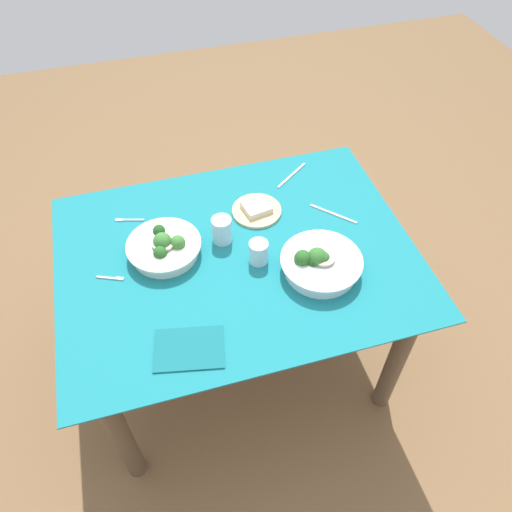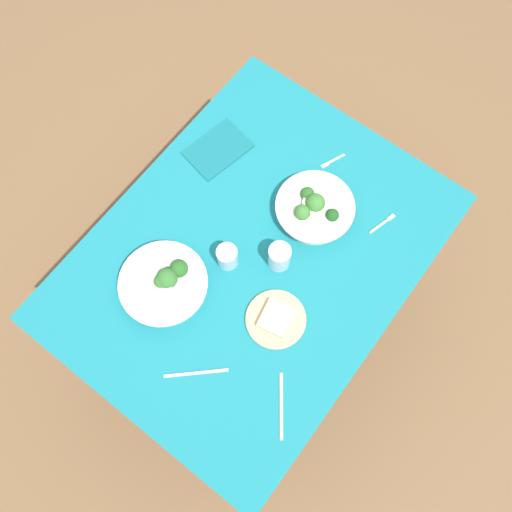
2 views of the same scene
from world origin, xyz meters
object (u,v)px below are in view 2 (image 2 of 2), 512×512
at_px(broccoli_bowl_far, 314,209).
at_px(water_glass_side, 279,257).
at_px(broccoli_bowl_near, 165,284).
at_px(table_knife_right, 281,406).
at_px(napkin_folded_upper, 218,149).
at_px(bread_side_plate, 276,319).
at_px(fork_by_far_bowl, 331,161).
at_px(water_glass_center, 227,257).
at_px(table_knife_left, 196,373).
at_px(fork_by_near_bowl, 383,223).

height_order(broccoli_bowl_far, water_glass_side, water_glass_side).
xyz_separation_m(broccoli_bowl_near, table_knife_right, (0.07, 0.51, -0.03)).
distance_m(broccoli_bowl_near, table_knife_right, 0.52).
relative_size(broccoli_bowl_near, water_glass_side, 2.76).
xyz_separation_m(water_glass_side, napkin_folded_upper, (-0.20, -0.42, -0.05)).
height_order(bread_side_plate, fork_by_far_bowl, bread_side_plate).
relative_size(water_glass_center, table_knife_left, 0.44).
distance_m(fork_by_near_bowl, table_knife_right, 0.68).
bearing_deg(table_knife_right, water_glass_center, 20.77).
xyz_separation_m(broccoli_bowl_far, bread_side_plate, (0.37, 0.12, -0.02)).
xyz_separation_m(fork_by_far_bowl, fork_by_near_bowl, (0.09, 0.27, 0.00)).
xyz_separation_m(water_glass_center, table_knife_left, (0.34, 0.15, -0.04)).
height_order(fork_by_near_bowl, table_knife_left, same).
relative_size(table_knife_left, table_knife_right, 1.01).
xyz_separation_m(water_glass_center, water_glass_side, (-0.10, 0.13, 0.01)).
relative_size(bread_side_plate, table_knife_left, 0.97).
distance_m(fork_by_far_bowl, napkin_folded_upper, 0.40).
bearing_deg(napkin_folded_upper, bread_side_plate, 55.13).
relative_size(bread_side_plate, fork_by_far_bowl, 2.04).
relative_size(water_glass_side, fork_by_far_bowl, 1.09).
relative_size(broccoli_bowl_near, table_knife_left, 1.43).
xyz_separation_m(fork_by_near_bowl, table_knife_left, (0.76, -0.18, -0.00)).
xyz_separation_m(water_glass_center, napkin_folded_upper, (-0.30, -0.28, -0.04)).
distance_m(bread_side_plate, table_knife_left, 0.29).
distance_m(fork_by_near_bowl, napkin_folded_upper, 0.62).
bearing_deg(fork_by_near_bowl, broccoli_bowl_near, 160.48).
xyz_separation_m(bread_side_plate, table_knife_left, (0.28, -0.09, -0.01)).
bearing_deg(bread_side_plate, fork_by_far_bowl, -162.33).
bearing_deg(broccoli_bowl_near, water_glass_center, 151.50).
distance_m(broccoli_bowl_near, water_glass_center, 0.21).
height_order(bread_side_plate, table_knife_right, bread_side_plate).
height_order(bread_side_plate, water_glass_side, water_glass_side).
bearing_deg(fork_by_far_bowl, broccoli_bowl_near, 10.17).
height_order(broccoli_bowl_near, water_glass_side, broccoli_bowl_near).
xyz_separation_m(bread_side_plate, fork_by_near_bowl, (-0.48, 0.09, -0.01)).
xyz_separation_m(broccoli_bowl_near, napkin_folded_upper, (-0.49, -0.18, -0.03)).
xyz_separation_m(bread_side_plate, fork_by_far_bowl, (-0.57, -0.18, -0.01)).
relative_size(broccoli_bowl_far, fork_by_near_bowl, 2.44).
bearing_deg(bread_side_plate, broccoli_bowl_near, -69.82).
relative_size(fork_by_near_bowl, table_knife_right, 0.55).
bearing_deg(fork_by_far_bowl, table_knife_right, 47.79).
bearing_deg(water_glass_center, table_knife_left, 23.20).
distance_m(water_glass_center, fork_by_near_bowl, 0.53).
bearing_deg(table_knife_right, fork_by_near_bowl, -29.88).
bearing_deg(fork_by_near_bowl, broccoli_bowl_far, 133.85).
bearing_deg(table_knife_left, bread_side_plate, -151.58).
bearing_deg(water_glass_center, fork_by_far_bowl, 173.31).
bearing_deg(water_glass_center, napkin_folded_upper, -136.82).
bearing_deg(broccoli_bowl_far, bread_side_plate, 17.80).
xyz_separation_m(broccoli_bowl_far, broccoli_bowl_near, (0.49, -0.22, 0.00)).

